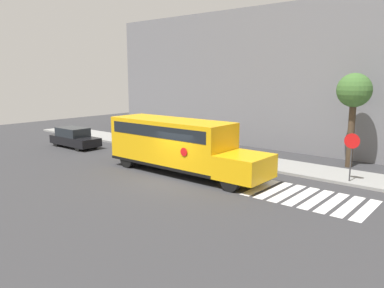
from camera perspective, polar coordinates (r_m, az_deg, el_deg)
name	(u,v)px	position (r m, az deg, el deg)	size (l,w,h in m)	color
ground_plane	(171,181)	(19.72, -3.22, -5.65)	(60.00, 60.00, 0.00)	#333335
sidewalk_strip	(239,159)	(24.71, 7.12, -2.24)	(44.00, 3.00, 0.15)	gray
building_backdrop	(287,79)	(29.80, 14.22, 9.64)	(32.00, 4.00, 10.42)	slate
crosswalk_stripes	(309,198)	(17.89, 17.40, -7.81)	(5.40, 3.20, 0.01)	white
school_bus	(177,143)	(21.09, -2.24, 0.16)	(9.88, 2.57, 3.00)	#EAA80F
parked_car	(74,138)	(30.12, -17.50, 0.92)	(4.45, 1.71, 1.51)	black
stop_sign	(351,150)	(20.38, 23.13, -0.88)	(0.77, 0.10, 2.61)	#38383A
tree_near_sidewalk	(354,93)	(23.97, 23.46, 7.10)	(1.99, 1.99, 5.60)	#423323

